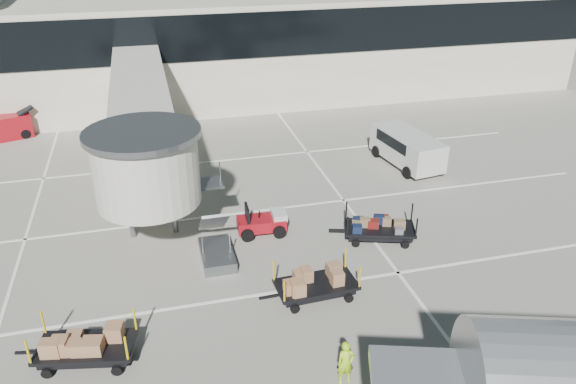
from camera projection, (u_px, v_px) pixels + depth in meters
name	position (u px, v px, depth m)	size (l,w,h in m)	color
ground	(273.00, 326.00, 21.10)	(140.00, 140.00, 0.00)	#AFAB9D
lane_markings	(220.00, 212.00, 29.01)	(40.00, 30.00, 0.02)	white
terminal	(183.00, 48.00, 45.06)	(64.00, 12.11, 15.20)	beige
jet_bridge	(143.00, 121.00, 28.89)	(5.70, 20.40, 6.03)	beige
baggage_tug	(263.00, 223.00, 26.95)	(2.40, 1.59, 1.53)	maroon
suitcase_cart	(381.00, 229.00, 26.41)	(4.08, 2.54, 1.57)	black
box_cart_near	(319.00, 284.00, 22.44)	(4.02, 1.77, 1.56)	black
box_cart_far	(89.00, 346.00, 19.20)	(4.16, 2.27, 1.59)	black
ground_worker	(346.00, 363.00, 18.27)	(0.58, 0.38, 1.60)	#A2DA17
minivan	(406.00, 146.00, 34.10)	(2.91, 5.47, 1.97)	silver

